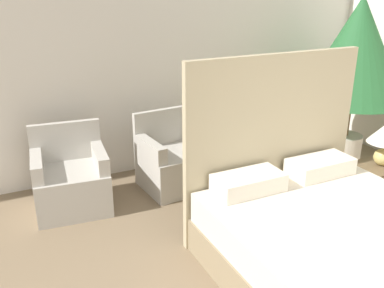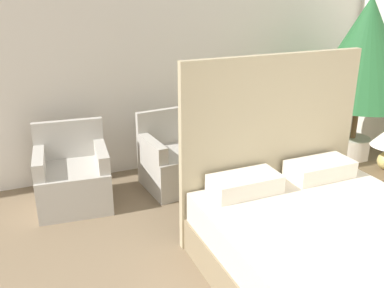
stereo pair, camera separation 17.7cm
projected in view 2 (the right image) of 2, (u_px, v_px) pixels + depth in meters
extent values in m
cube|color=silver|center=(150.00, 41.00, 4.57)|extent=(10.00, 0.06, 2.90)
cube|color=#8C7A5B|center=(349.00, 285.00, 2.87)|extent=(1.58, 2.01, 0.27)
cube|color=beige|center=(355.00, 253.00, 2.78)|extent=(1.55, 1.97, 0.24)
cube|color=tan|center=(271.00, 147.00, 3.53)|extent=(1.61, 0.06, 1.53)
cube|color=silver|center=(245.00, 184.00, 3.29)|extent=(0.55, 0.28, 0.14)
cube|color=silver|center=(320.00, 169.00, 3.55)|extent=(0.55, 0.28, 0.14)
cube|color=#B7B2A8|center=(74.00, 187.00, 4.09)|extent=(0.73, 0.67, 0.40)
cube|color=#B7B2A8|center=(69.00, 139.00, 4.20)|extent=(0.67, 0.13, 0.38)
cube|color=#B7B2A8|center=(39.00, 163.00, 3.91)|extent=(0.16, 0.55, 0.17)
cube|color=#B7B2A8|center=(102.00, 156.00, 4.07)|extent=(0.16, 0.55, 0.17)
cube|color=#B7B2A8|center=(178.00, 169.00, 4.49)|extent=(0.72, 0.67, 0.40)
cube|color=#B7B2A8|center=(166.00, 126.00, 4.57)|extent=(0.67, 0.12, 0.38)
cube|color=#B7B2A8|center=(152.00, 148.00, 4.26)|extent=(0.15, 0.55, 0.17)
cube|color=#B7B2A8|center=(202.00, 139.00, 4.51)|extent=(0.15, 0.55, 0.17)
cylinder|color=beige|center=(351.00, 151.00, 5.04)|extent=(0.40, 0.40, 0.34)
cylinder|color=brown|center=(355.00, 120.00, 4.91)|extent=(0.06, 0.06, 0.43)
cone|color=#235B2D|center=(365.00, 51.00, 4.62)|extent=(1.17, 1.17, 1.15)
cube|color=brown|center=(380.00, 191.00, 3.97)|extent=(0.49, 0.37, 0.45)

